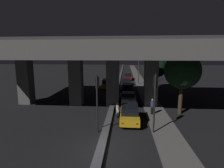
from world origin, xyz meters
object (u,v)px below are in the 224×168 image
(traffic_light_left_of_median, at_px, (97,93))
(traffic_light_right_of_median, at_px, (155,93))
(car_dark_red_fifth, at_px, (128,77))
(car_taxi_yellow_lead_oncoming, at_px, (107,84))
(car_silver_second, at_px, (128,98))
(motorcycle_black_filtering_mid, at_px, (121,97))
(car_black_fourth, at_px, (126,82))
(street_lamp, at_px, (137,61))
(car_taxi_yellow_lead, at_px, (129,113))
(car_black_third, at_px, (127,88))
(motorcycle_blue_filtering_far, at_px, (121,90))
(pedestrian_on_sidewalk, at_px, (152,107))
(motorcycle_white_filtering_near, at_px, (117,110))
(car_grey_second_oncoming, at_px, (111,79))

(traffic_light_left_of_median, height_order, traffic_light_right_of_median, traffic_light_right_of_median)
(car_dark_red_fifth, bearing_deg, car_taxi_yellow_lead_oncoming, 159.57)
(traffic_light_right_of_median, distance_m, car_dark_red_fifth, 31.30)
(car_silver_second, relative_size, motorcycle_black_filtering_mid, 2.39)
(traffic_light_right_of_median, distance_m, car_black_fourth, 23.61)
(car_taxi_yellow_lead_oncoming, xyz_separation_m, motorcycle_black_filtering_mid, (3.05, -9.12, -0.31))
(traffic_light_right_of_median, bearing_deg, car_dark_red_fifth, 93.39)
(street_lamp, relative_size, car_taxi_yellow_lead, 2.07)
(car_black_third, bearing_deg, motorcycle_blue_filtering_far, 136.11)
(traffic_light_left_of_median, distance_m, car_black_fourth, 23.62)
(car_dark_red_fifth, xyz_separation_m, pedestrian_on_sidewalk, (2.37, -26.73, 0.18))
(car_taxi_yellow_lead, bearing_deg, car_black_third, 0.88)
(car_dark_red_fifth, bearing_deg, car_black_fourth, 175.68)
(motorcycle_black_filtering_mid, distance_m, motorcycle_blue_filtering_far, 5.11)
(motorcycle_white_filtering_near, bearing_deg, traffic_light_left_of_median, 155.65)
(car_taxi_yellow_lead_oncoming, relative_size, motorcycle_white_filtering_near, 2.40)
(car_grey_second_oncoming, distance_m, motorcycle_white_filtering_near, 23.38)
(car_grey_second_oncoming, relative_size, motorcycle_black_filtering_mid, 2.60)
(car_black_third, bearing_deg, motorcycle_white_filtering_near, 172.22)
(car_black_fourth, bearing_deg, street_lamp, -69.50)
(car_dark_red_fifth, xyz_separation_m, motorcycle_blue_filtering_far, (-1.30, -16.11, -0.18))
(car_black_fourth, bearing_deg, car_taxi_yellow_lead_oncoming, 136.55)
(motorcycle_black_filtering_mid, bearing_deg, car_taxi_yellow_lead, -169.35)
(car_taxi_yellow_lead, relative_size, motorcycle_white_filtering_near, 2.23)
(motorcycle_white_filtering_near, distance_m, motorcycle_blue_filtering_far, 10.92)
(motorcycle_blue_filtering_far, relative_size, pedestrian_on_sidewalk, 1.12)
(car_silver_second, xyz_separation_m, car_black_fourth, (-0.29, 14.26, -0.07))
(motorcycle_black_filtering_mid, bearing_deg, motorcycle_blue_filtering_far, 4.28)
(car_silver_second, relative_size, car_black_third, 0.97)
(motorcycle_black_filtering_mid, bearing_deg, motorcycle_white_filtering_near, -179.25)
(traffic_light_right_of_median, height_order, pedestrian_on_sidewalk, traffic_light_right_of_median)
(motorcycle_black_filtering_mid, relative_size, pedestrian_on_sidewalk, 1.03)
(car_dark_red_fifth, bearing_deg, car_taxi_yellow_lead, 178.56)
(motorcycle_black_filtering_mid, bearing_deg, traffic_light_right_of_median, -160.36)
(car_black_fourth, bearing_deg, traffic_light_right_of_median, -176.51)
(car_black_third, height_order, car_taxi_yellow_lead_oncoming, car_taxi_yellow_lead_oncoming)
(traffic_light_left_of_median, height_order, motorcycle_white_filtering_near, traffic_light_left_of_median)
(car_silver_second, xyz_separation_m, pedestrian_on_sidewalk, (2.50, -4.67, 0.22))
(traffic_light_right_of_median, distance_m, motorcycle_blue_filtering_far, 15.61)
(traffic_light_right_of_median, distance_m, street_lamp, 24.37)
(motorcycle_white_filtering_near, xyz_separation_m, motorcycle_black_filtering_mid, (0.20, 5.81, 0.03))
(car_dark_red_fifth, relative_size, car_taxi_yellow_lead_oncoming, 0.96)
(motorcycle_white_filtering_near, bearing_deg, car_taxi_yellow_lead_oncoming, 6.59)
(car_black_fourth, relative_size, car_dark_red_fifth, 0.95)
(car_black_fourth, bearing_deg, pedestrian_on_sidewalk, -173.66)
(car_dark_red_fifth, distance_m, car_taxi_yellow_lead_oncoming, 12.82)
(traffic_light_left_of_median, distance_m, car_black_third, 16.65)
(car_taxi_yellow_lead, bearing_deg, traffic_light_left_of_median, 130.20)
(traffic_light_left_of_median, distance_m, car_grey_second_oncoming, 27.49)
(motorcycle_black_filtering_mid, height_order, pedestrian_on_sidewalk, pedestrian_on_sidewalk)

